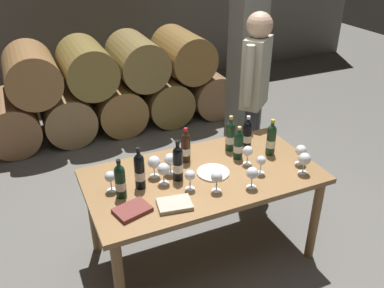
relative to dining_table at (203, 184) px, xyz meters
The scene contains 27 objects.
ground_plane 0.67m from the dining_table, ahead, with size 14.00×14.00×0.00m, color #66635E.
barrel_stack 2.60m from the dining_table, 90.00° to the left, with size 3.12×0.90×1.15m.
stone_pillar 2.16m from the dining_table, 50.91° to the left, with size 0.32×0.32×2.60m, color slate.
dining_table is the anchor object (origin of this frame).
wine_bottle_0 0.42m from the dining_table, 15.92° to the left, with size 0.07×0.07×0.27m.
wine_bottle_1 0.48m from the dining_table, 34.39° to the left, with size 0.07×0.07×0.30m.
wine_bottle_2 0.52m from the dining_table, behind, with size 0.07×0.07×0.31m.
wine_bottle_3 0.66m from the dining_table, behind, with size 0.07×0.07×0.29m.
wine_bottle_4 0.30m from the dining_table, behind, with size 0.07×0.07×0.31m.
wine_bottle_5 0.57m from the dining_table, 23.01° to the left, with size 0.07×0.07×0.28m.
wine_bottle_6 0.65m from the dining_table, ahead, with size 0.07×0.07×0.30m.
wine_bottle_7 0.31m from the dining_table, 100.93° to the left, with size 0.07×0.07×0.28m.
wine_glass_0 0.37m from the dining_table, behind, with size 0.09×0.09×0.16m.
wine_glass_1 0.29m from the dining_table, 141.10° to the right, with size 0.07×0.07×0.15m.
wine_glass_2 0.41m from the dining_table, 160.45° to the left, with size 0.09×0.09×0.16m.
wine_glass_3 0.78m from the dining_table, 12.98° to the right, with size 0.08×0.08×0.16m.
wine_glass_4 0.42m from the dining_table, ahead, with size 0.08×0.08×0.15m.
wine_glass_5 0.76m from the dining_table, 22.95° to the right, with size 0.09×0.09×0.16m.
wine_glass_6 0.70m from the dining_table, behind, with size 0.08×0.08×0.15m.
wine_glass_7 0.32m from the dining_table, 153.64° to the left, with size 0.09×0.09×0.16m.
wine_glass_8 0.42m from the dining_table, 51.24° to the right, with size 0.09×0.09×0.16m.
wine_glass_9 0.30m from the dining_table, 92.50° to the right, with size 0.08×0.08×0.15m.
wine_glass_10 0.46m from the dining_table, 22.90° to the right, with size 0.07×0.07×0.14m.
tasting_notebook 0.65m from the dining_table, 160.41° to the right, with size 0.22×0.16×0.03m, color brown.
leather_ledger 0.44m from the dining_table, 141.19° to the right, with size 0.22×0.16×0.03m, color #B2A893.
serving_plate 0.12m from the dining_table, 17.78° to the right, with size 0.24×0.24×0.01m, color white.
sommelier_presenting 1.22m from the dining_table, 40.35° to the left, with size 0.40×0.35×1.72m.
Camera 1 is at (-1.11, -2.27, 2.40)m, focal length 38.46 mm.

